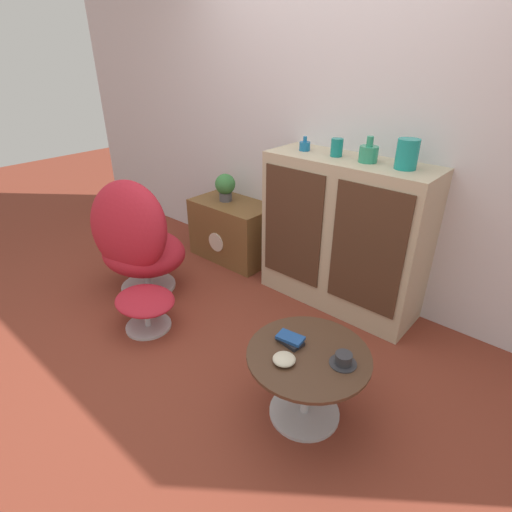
{
  "coord_description": "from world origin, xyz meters",
  "views": [
    {
      "loc": [
        1.6,
        -1.3,
        1.77
      ],
      "look_at": [
        0.05,
        0.46,
        0.55
      ],
      "focal_mm": 28.0,
      "sensor_mm": 36.0,
      "label": 1
    }
  ],
  "objects_px": {
    "coffee_table": "(307,373)",
    "egg_chair": "(136,241)",
    "potted_plant": "(225,186)",
    "vase_inner_left": "(337,147)",
    "vase_leftmost": "(305,146)",
    "vase_rightmost": "(407,154)",
    "bowl": "(284,359)",
    "sideboard": "(342,235)",
    "vase_inner_right": "(369,153)",
    "book_stack": "(290,340)",
    "ottoman": "(145,304)",
    "teacup": "(343,360)",
    "tv_console": "(233,230)"
  },
  "relations": [
    {
      "from": "sideboard",
      "to": "vase_inner_right",
      "type": "bearing_deg",
      "value": 1.85
    },
    {
      "from": "vase_leftmost",
      "to": "sideboard",
      "type": "bearing_deg",
      "value": -0.59
    },
    {
      "from": "sideboard",
      "to": "vase_inner_right",
      "type": "height_order",
      "value": "vase_inner_right"
    },
    {
      "from": "vase_inner_left",
      "to": "bowl",
      "type": "distance_m",
      "value": 1.51
    },
    {
      "from": "tv_console",
      "to": "teacup",
      "type": "xyz_separation_m",
      "value": [
        1.75,
        -1.03,
        0.17
      ]
    },
    {
      "from": "tv_console",
      "to": "potted_plant",
      "type": "bearing_deg",
      "value": 179.73
    },
    {
      "from": "vase_inner_left",
      "to": "ottoman",
      "type": "bearing_deg",
      "value": -120.57
    },
    {
      "from": "teacup",
      "to": "vase_inner_left",
      "type": "bearing_deg",
      "value": 125.5
    },
    {
      "from": "vase_leftmost",
      "to": "potted_plant",
      "type": "distance_m",
      "value": 0.95
    },
    {
      "from": "vase_leftmost",
      "to": "vase_rightmost",
      "type": "relative_size",
      "value": 0.56
    },
    {
      "from": "vase_rightmost",
      "to": "teacup",
      "type": "bearing_deg",
      "value": -76.18
    },
    {
      "from": "teacup",
      "to": "tv_console",
      "type": "bearing_deg",
      "value": 149.47
    },
    {
      "from": "ottoman",
      "to": "book_stack",
      "type": "relative_size",
      "value": 3.04
    },
    {
      "from": "vase_rightmost",
      "to": "potted_plant",
      "type": "height_order",
      "value": "vase_rightmost"
    },
    {
      "from": "tv_console",
      "to": "potted_plant",
      "type": "height_order",
      "value": "potted_plant"
    },
    {
      "from": "ottoman",
      "to": "bowl",
      "type": "distance_m",
      "value": 1.25
    },
    {
      "from": "vase_rightmost",
      "to": "potted_plant",
      "type": "bearing_deg",
      "value": -179.87
    },
    {
      "from": "vase_inner_right",
      "to": "ottoman",
      "type": "bearing_deg",
      "value": -128.22
    },
    {
      "from": "coffee_table",
      "to": "book_stack",
      "type": "height_order",
      "value": "book_stack"
    },
    {
      "from": "sideboard",
      "to": "coffee_table",
      "type": "distance_m",
      "value": 1.21
    },
    {
      "from": "sideboard",
      "to": "egg_chair",
      "type": "height_order",
      "value": "sideboard"
    },
    {
      "from": "bowl",
      "to": "potted_plant",
      "type": "bearing_deg",
      "value": 143.05
    },
    {
      "from": "egg_chair",
      "to": "teacup",
      "type": "relative_size",
      "value": 7.25
    },
    {
      "from": "sideboard",
      "to": "coffee_table",
      "type": "xyz_separation_m",
      "value": [
        0.46,
        -1.08,
        -0.27
      ]
    },
    {
      "from": "tv_console",
      "to": "vase_rightmost",
      "type": "bearing_deg",
      "value": 0.16
    },
    {
      "from": "sideboard",
      "to": "vase_rightmost",
      "type": "distance_m",
      "value": 0.75
    },
    {
      "from": "sideboard",
      "to": "vase_inner_right",
      "type": "xyz_separation_m",
      "value": [
        0.12,
        0.0,
        0.61
      ]
    },
    {
      "from": "ottoman",
      "to": "vase_leftmost",
      "type": "relative_size",
      "value": 4.49
    },
    {
      "from": "sideboard",
      "to": "egg_chair",
      "type": "xyz_separation_m",
      "value": [
        -1.25,
        -0.93,
        -0.1
      ]
    },
    {
      "from": "vase_inner_left",
      "to": "coffee_table",
      "type": "bearing_deg",
      "value": -62.12
    },
    {
      "from": "coffee_table",
      "to": "egg_chair",
      "type": "bearing_deg",
      "value": 174.98
    },
    {
      "from": "vase_inner_right",
      "to": "egg_chair",
      "type": "bearing_deg",
      "value": -145.79
    },
    {
      "from": "vase_rightmost",
      "to": "bowl",
      "type": "distance_m",
      "value": 1.44
    },
    {
      "from": "sideboard",
      "to": "egg_chair",
      "type": "relative_size",
      "value": 1.23
    },
    {
      "from": "teacup",
      "to": "book_stack",
      "type": "xyz_separation_m",
      "value": [
        -0.29,
        -0.04,
        -0.01
      ]
    },
    {
      "from": "teacup",
      "to": "sideboard",
      "type": "bearing_deg",
      "value": 121.16
    },
    {
      "from": "potted_plant",
      "to": "vase_inner_left",
      "type": "bearing_deg",
      "value": 0.19
    },
    {
      "from": "vase_inner_left",
      "to": "bowl",
      "type": "relative_size",
      "value": 1.06
    },
    {
      "from": "coffee_table",
      "to": "potted_plant",
      "type": "xyz_separation_m",
      "value": [
        -1.67,
        1.08,
        0.39
      ]
    },
    {
      "from": "coffee_table",
      "to": "potted_plant",
      "type": "distance_m",
      "value": 2.02
    },
    {
      "from": "vase_inner_left",
      "to": "book_stack",
      "type": "distance_m",
      "value": 1.38
    },
    {
      "from": "vase_inner_left",
      "to": "potted_plant",
      "type": "relative_size",
      "value": 0.48
    },
    {
      "from": "book_stack",
      "to": "teacup",
      "type": "bearing_deg",
      "value": 8.37
    },
    {
      "from": "vase_leftmost",
      "to": "teacup",
      "type": "xyz_separation_m",
      "value": [
        1.0,
        -1.04,
        -0.71
      ]
    },
    {
      "from": "egg_chair",
      "to": "ottoman",
      "type": "bearing_deg",
      "value": -30.71
    },
    {
      "from": "vase_leftmost",
      "to": "bowl",
      "type": "distance_m",
      "value": 1.61
    },
    {
      "from": "ottoman",
      "to": "book_stack",
      "type": "bearing_deg",
      "value": 5.66
    },
    {
      "from": "egg_chair",
      "to": "vase_leftmost",
      "type": "bearing_deg",
      "value": 46.8
    },
    {
      "from": "ottoman",
      "to": "bowl",
      "type": "height_order",
      "value": "bowl"
    },
    {
      "from": "sideboard",
      "to": "potted_plant",
      "type": "distance_m",
      "value": 1.21
    }
  ]
}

